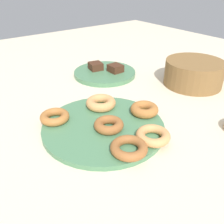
{
  "coord_description": "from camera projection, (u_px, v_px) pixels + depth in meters",
  "views": [
    {
      "loc": [
        0.47,
        -0.33,
        0.39
      ],
      "look_at": [
        0.0,
        0.03,
        0.04
      ],
      "focal_mm": 39.37,
      "sensor_mm": 36.0,
      "label": 1
    }
  ],
  "objects": [
    {
      "name": "donut_plate",
      "position": [
        103.0,
        127.0,
        0.69
      ],
      "size": [
        0.34,
        0.34,
        0.01
      ],
      "primitive_type": "cylinder",
      "color": "#4C7F56",
      "rests_on": "ground_plane"
    },
    {
      "name": "cake_plate",
      "position": [
        105.0,
        73.0,
        1.03
      ],
      "size": [
        0.26,
        0.26,
        0.02
      ],
      "primitive_type": "cylinder",
      "color": "#4C7F56",
      "rests_on": "ground_plane"
    },
    {
      "name": "donut_5",
      "position": [
        55.0,
        117.0,
        0.7
      ],
      "size": [
        0.09,
        0.09,
        0.02
      ],
      "primitive_type": "torus",
      "rotation": [
        0.0,
        0.0,
        1.45
      ],
      "color": "#AD6B33",
      "rests_on": "donut_plate"
    },
    {
      "name": "donut_2",
      "position": [
        153.0,
        136.0,
        0.62
      ],
      "size": [
        0.12,
        0.12,
        0.02
      ],
      "primitive_type": "torus",
      "rotation": [
        0.0,
        0.0,
        5.3
      ],
      "color": "tan",
      "rests_on": "donut_plate"
    },
    {
      "name": "brownie_near",
      "position": [
        96.0,
        66.0,
        1.03
      ],
      "size": [
        0.06,
        0.06,
        0.03
      ],
      "primitive_type": "cube",
      "rotation": [
        0.0,
        0.0,
        -0.19
      ],
      "color": "#472819",
      "rests_on": "cake_plate"
    },
    {
      "name": "donut_3",
      "position": [
        144.0,
        109.0,
        0.73
      ],
      "size": [
        0.1,
        0.1,
        0.03
      ],
      "primitive_type": "torus",
      "rotation": [
        0.0,
        0.0,
        2.89
      ],
      "color": "#AD6B33",
      "rests_on": "donut_plate"
    },
    {
      "name": "ground_plane",
      "position": [
        104.0,
        129.0,
        0.69
      ],
      "size": [
        2.4,
        2.4,
        0.0
      ],
      "primitive_type": "plane",
      "color": "beige"
    },
    {
      "name": "basket",
      "position": [
        194.0,
        73.0,
        0.93
      ],
      "size": [
        0.25,
        0.25,
        0.09
      ],
      "primitive_type": "cylinder",
      "rotation": [
        0.0,
        0.0,
        6.13
      ],
      "color": "brown",
      "rests_on": "ground_plane"
    },
    {
      "name": "donut_1",
      "position": [
        109.0,
        125.0,
        0.66
      ],
      "size": [
        0.1,
        0.1,
        0.02
      ],
      "primitive_type": "torus",
      "rotation": [
        0.0,
        0.0,
        3.36
      ],
      "color": "#995B2D",
      "rests_on": "donut_plate"
    },
    {
      "name": "brownie_far",
      "position": [
        115.0,
        68.0,
        1.01
      ],
      "size": [
        0.05,
        0.05,
        0.03
      ],
      "primitive_type": "cube",
      "rotation": [
        0.0,
        0.0,
        0.01
      ],
      "color": "#472819",
      "rests_on": "cake_plate"
    },
    {
      "name": "donut_4",
      "position": [
        129.0,
        148.0,
        0.58
      ],
      "size": [
        0.09,
        0.09,
        0.02
      ],
      "primitive_type": "torus",
      "rotation": [
        0.0,
        0.0,
        3.15
      ],
      "color": "#995B2D",
      "rests_on": "donut_plate"
    },
    {
      "name": "donut_0",
      "position": [
        101.0,
        103.0,
        0.76
      ],
      "size": [
        0.12,
        0.12,
        0.03
      ],
      "primitive_type": "torus",
      "rotation": [
        0.0,
        0.0,
        0.43
      ],
      "color": "tan",
      "rests_on": "donut_plate"
    }
  ]
}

